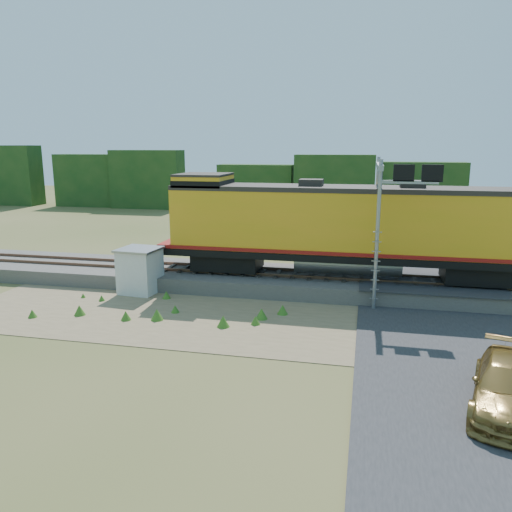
% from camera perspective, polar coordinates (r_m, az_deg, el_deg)
% --- Properties ---
extents(ground, '(140.00, 140.00, 0.00)m').
position_cam_1_polar(ground, '(21.88, 2.12, -7.99)').
color(ground, '#475123').
rests_on(ground, ground).
extents(ballast, '(70.00, 5.00, 0.80)m').
position_cam_1_polar(ballast, '(27.40, 4.40, -2.92)').
color(ballast, slate).
rests_on(ballast, ground).
extents(rails, '(70.00, 1.54, 0.16)m').
position_cam_1_polar(rails, '(27.28, 4.41, -1.95)').
color(rails, brown).
rests_on(rails, ballast).
extents(dirt_shoulder, '(26.00, 8.00, 0.03)m').
position_cam_1_polar(dirt_shoulder, '(22.75, -2.65, -7.14)').
color(dirt_shoulder, '#8C7754').
rests_on(dirt_shoulder, ground).
extents(road, '(7.00, 66.00, 0.86)m').
position_cam_1_polar(road, '(22.49, 20.49, -7.98)').
color(road, '#38383A').
rests_on(road, ground).
extents(tree_line_north, '(130.00, 3.00, 6.50)m').
position_cam_1_polar(tree_line_north, '(58.48, 8.95, 7.75)').
color(tree_line_north, '#183D16').
rests_on(tree_line_north, ground).
extents(weed_clumps, '(15.00, 6.20, 0.56)m').
position_cam_1_polar(weed_clumps, '(22.81, -6.58, -7.19)').
color(weed_clumps, '#3B6E1F').
rests_on(weed_clumps, ground).
extents(locomotive, '(20.28, 3.09, 5.23)m').
position_cam_1_polar(locomotive, '(26.53, 9.95, 3.36)').
color(locomotive, black).
rests_on(locomotive, rails).
extents(shed, '(2.20, 2.20, 2.41)m').
position_cam_1_polar(shed, '(27.10, -13.10, -1.60)').
color(shed, silver).
rests_on(shed, ground).
extents(signal_gantry, '(2.81, 6.20, 7.08)m').
position_cam_1_polar(signal_gantry, '(25.64, 14.62, 6.83)').
color(signal_gantry, gray).
rests_on(signal_gantry, ground).
extents(car, '(3.26, 5.35, 1.45)m').
position_cam_1_polar(car, '(16.84, 27.03, -13.18)').
color(car, olive).
rests_on(car, ground).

